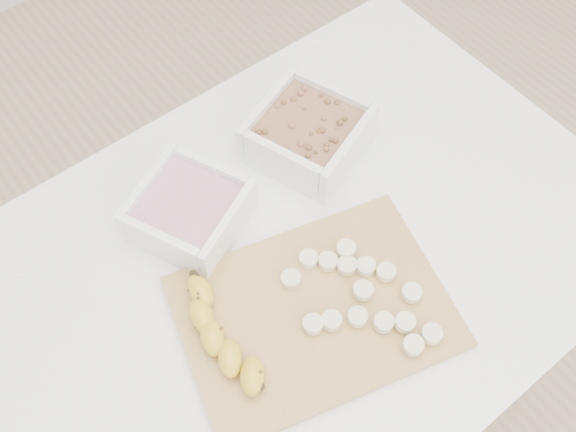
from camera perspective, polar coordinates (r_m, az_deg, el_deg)
ground at (r=1.66m, az=0.66°, el=-15.54°), size 3.50×3.50×0.00m
table at (r=1.05m, az=1.02°, el=-5.58°), size 1.00×0.70×0.75m
bowl_yogurt at (r=0.97m, az=-8.75°, el=0.51°), size 0.20×0.20×0.07m
bowl_granola at (r=1.04m, az=1.78°, el=7.35°), size 0.21×0.21×0.08m
cutting_board at (r=0.91m, az=2.33°, el=-8.50°), size 0.43×0.35×0.01m
banana at (r=0.88m, az=-5.80°, el=-10.65°), size 0.10×0.19×0.03m
banana_slices at (r=0.91m, az=6.49°, el=-6.93°), size 0.17×0.22×0.02m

